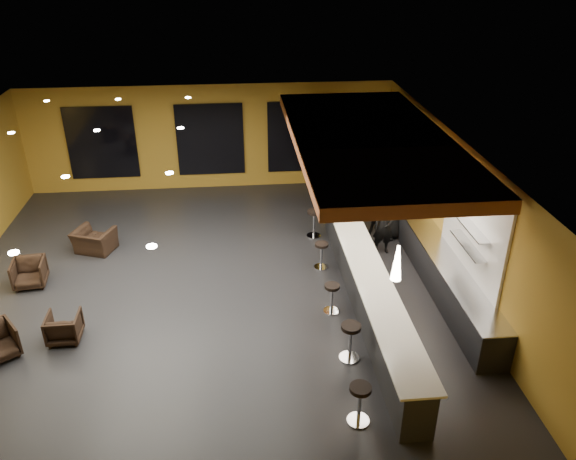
{
  "coord_description": "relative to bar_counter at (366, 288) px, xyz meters",
  "views": [
    {
      "loc": [
        0.82,
        -11.53,
        7.56
      ],
      "look_at": [
        2.0,
        0.5,
        1.3
      ],
      "focal_mm": 35.0,
      "sensor_mm": 36.0,
      "label": 1
    }
  ],
  "objects": [
    {
      "name": "floor",
      "position": [
        -3.65,
        1.0,
        -0.55
      ],
      "size": [
        12.0,
        13.0,
        0.1
      ],
      "primitive_type": "cube",
      "color": "black",
      "rests_on": "ground"
    },
    {
      "name": "ceiling",
      "position": [
        -3.65,
        1.0,
        3.05
      ],
      "size": [
        12.0,
        13.0,
        0.1
      ],
      "primitive_type": "cube",
      "color": "black"
    },
    {
      "name": "wall_back",
      "position": [
        -3.65,
        7.55,
        1.25
      ],
      "size": [
        12.0,
        0.1,
        3.5
      ],
      "primitive_type": "cube",
      "color": "#A17724",
      "rests_on": "floor"
    },
    {
      "name": "wall_right",
      "position": [
        2.4,
        1.0,
        1.25
      ],
      "size": [
        0.1,
        13.0,
        3.5
      ],
      "primitive_type": "cube",
      "color": "#A17724",
      "rests_on": "floor"
    },
    {
      "name": "wood_soffit",
      "position": [
        0.35,
        2.0,
        2.86
      ],
      "size": [
        3.6,
        8.0,
        0.28
      ],
      "primitive_type": "cube",
      "color": "#A0542F",
      "rests_on": "ceiling"
    },
    {
      "name": "window_left",
      "position": [
        -7.15,
        7.44,
        1.2
      ],
      "size": [
        2.2,
        0.06,
        2.4
      ],
      "primitive_type": "cube",
      "color": "black",
      "rests_on": "wall_back"
    },
    {
      "name": "window_center",
      "position": [
        -3.65,
        7.44,
        1.2
      ],
      "size": [
        2.2,
        0.06,
        2.4
      ],
      "primitive_type": "cube",
      "color": "black",
      "rests_on": "wall_back"
    },
    {
      "name": "window_right",
      "position": [
        -0.65,
        7.44,
        1.2
      ],
      "size": [
        2.2,
        0.06,
        2.4
      ],
      "primitive_type": "cube",
      "color": "black",
      "rests_on": "wall_back"
    },
    {
      "name": "tile_backsplash",
      "position": [
        2.31,
        0.0,
        1.5
      ],
      "size": [
        0.06,
        3.2,
        2.4
      ],
      "primitive_type": "cube",
      "color": "white",
      "rests_on": "wall_right"
    },
    {
      "name": "bar_counter",
      "position": [
        0.0,
        0.0,
        0.0
      ],
      "size": [
        0.6,
        8.0,
        1.0
      ],
      "primitive_type": "cube",
      "color": "black",
      "rests_on": "floor"
    },
    {
      "name": "bar_top",
      "position": [
        0.0,
        0.0,
        0.52
      ],
      "size": [
        0.78,
        8.1,
        0.05
      ],
      "primitive_type": "cube",
      "color": "silver",
      "rests_on": "bar_counter"
    },
    {
      "name": "prep_counter",
      "position": [
        2.0,
        0.5,
        -0.07
      ],
      "size": [
        0.7,
        6.0,
        0.86
      ],
      "primitive_type": "cube",
      "color": "black",
      "rests_on": "floor"
    },
    {
      "name": "prep_top",
      "position": [
        2.0,
        0.5,
        0.39
      ],
      "size": [
        0.72,
        6.0,
        0.03
      ],
      "primitive_type": "cube",
      "color": "silver",
      "rests_on": "prep_counter"
    },
    {
      "name": "wall_shelf_lower",
      "position": [
        2.17,
        -0.2,
        1.1
      ],
      "size": [
        0.3,
        1.5,
        0.03
      ],
      "primitive_type": "cube",
      "color": "silver",
      "rests_on": "wall_right"
    },
    {
      "name": "wall_shelf_upper",
      "position": [
        2.17,
        -0.2,
        1.55
      ],
      "size": [
        0.3,
        1.5,
        0.03
      ],
      "primitive_type": "cube",
      "color": "silver",
      "rests_on": "wall_right"
    },
    {
      "name": "column",
      "position": [
        0.0,
        4.6,
        1.25
      ],
      "size": [
        0.6,
        0.6,
        3.5
      ],
      "primitive_type": "cube",
      "color": "olive",
      "rests_on": "floor"
    },
    {
      "name": "pendant_0",
      "position": [
        0.0,
        -2.0,
        1.85
      ],
      "size": [
        0.2,
        0.2,
        0.7
      ],
      "primitive_type": "cone",
      "color": "white",
      "rests_on": "wood_soffit"
    },
    {
      "name": "pendant_1",
      "position": [
        0.0,
        0.5,
        1.85
      ],
      "size": [
        0.2,
        0.2,
        0.7
      ],
      "primitive_type": "cone",
      "color": "white",
      "rests_on": "wood_soffit"
    },
    {
      "name": "pendant_2",
      "position": [
        0.0,
        3.0,
        1.85
      ],
      "size": [
        0.2,
        0.2,
        0.7
      ],
      "primitive_type": "cone",
      "color": "white",
      "rests_on": "wood_soffit"
    },
    {
      "name": "staff_a",
      "position": [
        1.01,
        2.46,
        0.27
      ],
      "size": [
        0.57,
        0.39,
        1.54
      ],
      "primitive_type": "imported",
      "rotation": [
        0.0,
        0.0,
        0.03
      ],
      "color": "black",
      "rests_on": "floor"
    },
    {
      "name": "staff_b",
      "position": [
        1.23,
        3.52,
        0.25
      ],
      "size": [
        0.74,
        0.58,
        1.5
      ],
      "primitive_type": "imported",
      "rotation": [
        0.0,
        0.0,
        -0.02
      ],
      "color": "black",
      "rests_on": "floor"
    },
    {
      "name": "staff_c",
      "position": [
        1.51,
        3.3,
        0.37
      ],
      "size": [
        0.99,
        0.83,
        1.74
      ],
      "primitive_type": "imported",
      "rotation": [
        0.0,
        0.0,
        0.38
      ],
      "color": "black",
      "rests_on": "floor"
    },
    {
      "name": "armchair_b",
      "position": [
        -6.6,
        -0.57,
        -0.19
      ],
      "size": [
        0.68,
        0.7,
        0.63
      ],
      "primitive_type": "imported",
      "rotation": [
        0.0,
        0.0,
        3.16
      ],
      "color": "black",
      "rests_on": "floor"
    },
    {
      "name": "armchair_c",
      "position": [
        -7.97,
        1.68,
        -0.16
      ],
      "size": [
        0.82,
        0.84,
        0.69
      ],
      "primitive_type": "imported",
      "rotation": [
        0.0,
        0.0,
        0.12
      ],
      "color": "black",
      "rests_on": "floor"
    },
    {
      "name": "armchair_d",
      "position": [
        -6.75,
        3.27,
        -0.18
      ],
      "size": [
        1.23,
        1.16,
        0.64
      ],
      "primitive_type": "imported",
      "rotation": [
        0.0,
        0.0,
        2.78
      ],
      "color": "black",
      "rests_on": "floor"
    },
    {
      "name": "bar_stool_0",
      "position": [
        -0.89,
        -3.44,
        0.01
      ],
      "size": [
        0.4,
        0.4,
        0.8
      ],
      "rotation": [
        0.0,
        0.0,
        -0.16
      ],
      "color": "silver",
      "rests_on": "floor"
    },
    {
      "name": "bar_stool_1",
      "position": [
        -0.72,
        -1.77,
        0.03
      ],
      "size": [
        0.42,
        0.42,
        0.83
      ],
      "rotation": [
        0.0,
        0.0,
        -0.19
      ],
      "color": "silver",
      "rests_on": "floor"
    },
    {
      "name": "bar_stool_2",
      "position": [
        -0.82,
        -0.13,
        -0.04
      ],
      "size": [
        0.36,
        0.36,
        0.72
      ],
      "rotation": [
        0.0,
        0.0,
        0.32
      ],
      "color": "silver",
      "rests_on": "floor"
    },
    {
      "name": "bar_stool_3",
      "position": [
        -0.76,
        1.81,
        -0.04
      ],
      "size": [
        0.36,
        0.36,
        0.71
      ],
      "rotation": [
        0.0,
        0.0,
        0.16
      ],
      "color": "silver",
      "rests_on": "floor"
    },
    {
      "name": "bar_stool_4",
      "position": [
        -0.71,
        3.54,
        0.02
      ],
      "size": [
        0.41,
        0.41,
        0.81
      ],
      "rotation": [
        0.0,
        0.0,
        -0.08
      ],
      "color": "silver",
      "rests_on": "floor"
    }
  ]
}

